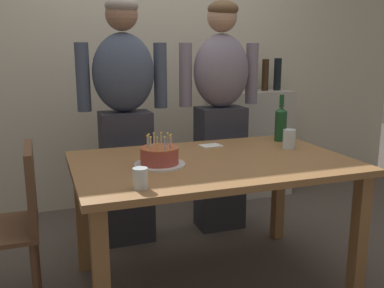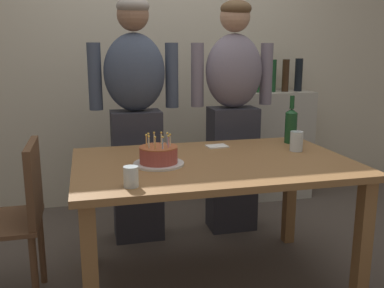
{
  "view_description": "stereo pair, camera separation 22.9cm",
  "coord_description": "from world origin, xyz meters",
  "px_view_note": "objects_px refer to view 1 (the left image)",
  "views": [
    {
      "loc": [
        -0.88,
        -2.11,
        1.34
      ],
      "look_at": [
        -0.12,
        -0.01,
        0.84
      ],
      "focal_mm": 40.23,
      "sensor_mm": 36.0,
      "label": 1
    },
    {
      "loc": [
        -0.66,
        -2.17,
        1.34
      ],
      "look_at": [
        -0.12,
        -0.01,
        0.84
      ],
      "focal_mm": 40.23,
      "sensor_mm": 36.0,
      "label": 2
    }
  ],
  "objects_px": {
    "water_glass_near": "(140,178)",
    "dining_chair": "(12,218)",
    "wine_bottle": "(281,123)",
    "napkin_stack": "(211,146)",
    "person_woman_cardigan": "(221,113)",
    "water_glass_far": "(289,139)",
    "person_man_bearded": "(125,119)",
    "birthday_cake": "(160,157)"
  },
  "relations": [
    {
      "from": "water_glass_near",
      "to": "wine_bottle",
      "type": "relative_size",
      "value": 0.3
    },
    {
      "from": "water_glass_near",
      "to": "napkin_stack",
      "type": "bearing_deg",
      "value": 47.76
    },
    {
      "from": "birthday_cake",
      "to": "person_woman_cardigan",
      "type": "distance_m",
      "value": 1.02
    },
    {
      "from": "water_glass_far",
      "to": "wine_bottle",
      "type": "distance_m",
      "value": 0.23
    },
    {
      "from": "person_man_bearded",
      "to": "water_glass_near",
      "type": "bearing_deg",
      "value": 82.1
    },
    {
      "from": "water_glass_near",
      "to": "person_woman_cardigan",
      "type": "distance_m",
      "value": 1.39
    },
    {
      "from": "person_man_bearded",
      "to": "wine_bottle",
      "type": "bearing_deg",
      "value": 155.47
    },
    {
      "from": "dining_chair",
      "to": "napkin_stack",
      "type": "bearing_deg",
      "value": 101.78
    },
    {
      "from": "person_woman_cardigan",
      "to": "dining_chair",
      "type": "bearing_deg",
      "value": 25.47
    },
    {
      "from": "person_woman_cardigan",
      "to": "wine_bottle",
      "type": "bearing_deg",
      "value": 119.35
    },
    {
      "from": "person_woman_cardigan",
      "to": "water_glass_near",
      "type": "bearing_deg",
      "value": 51.98
    },
    {
      "from": "napkin_stack",
      "to": "birthday_cake",
      "type": "bearing_deg",
      "value": -142.0
    },
    {
      "from": "napkin_stack",
      "to": "person_man_bearded",
      "type": "distance_m",
      "value": 0.64
    },
    {
      "from": "person_man_bearded",
      "to": "person_woman_cardigan",
      "type": "xyz_separation_m",
      "value": [
        0.7,
        0.0,
        0.0
      ]
    },
    {
      "from": "birthday_cake",
      "to": "person_man_bearded",
      "type": "distance_m",
      "value": 0.77
    },
    {
      "from": "water_glass_near",
      "to": "person_woman_cardigan",
      "type": "relative_size",
      "value": 0.06
    },
    {
      "from": "water_glass_far",
      "to": "person_man_bearded",
      "type": "distance_m",
      "value": 1.09
    },
    {
      "from": "napkin_stack",
      "to": "water_glass_near",
      "type": "bearing_deg",
      "value": -132.24
    },
    {
      "from": "water_glass_near",
      "to": "person_man_bearded",
      "type": "distance_m",
      "value": 1.11
    },
    {
      "from": "water_glass_far",
      "to": "napkin_stack",
      "type": "relative_size",
      "value": 0.93
    },
    {
      "from": "water_glass_far",
      "to": "dining_chair",
      "type": "height_order",
      "value": "dining_chair"
    },
    {
      "from": "water_glass_near",
      "to": "person_woman_cardigan",
      "type": "bearing_deg",
      "value": 51.98
    },
    {
      "from": "water_glass_far",
      "to": "wine_bottle",
      "type": "bearing_deg",
      "value": 72.15
    },
    {
      "from": "water_glass_far",
      "to": "napkin_stack",
      "type": "xyz_separation_m",
      "value": [
        -0.43,
        0.22,
        -0.06
      ]
    },
    {
      "from": "water_glass_near",
      "to": "person_man_bearded",
      "type": "height_order",
      "value": "person_man_bearded"
    },
    {
      "from": "wine_bottle",
      "to": "person_man_bearded",
      "type": "height_order",
      "value": "person_man_bearded"
    },
    {
      "from": "napkin_stack",
      "to": "person_woman_cardigan",
      "type": "height_order",
      "value": "person_woman_cardigan"
    },
    {
      "from": "person_man_bearded",
      "to": "person_woman_cardigan",
      "type": "relative_size",
      "value": 1.0
    },
    {
      "from": "person_woman_cardigan",
      "to": "napkin_stack",
      "type": "bearing_deg",
      "value": 59.54
    },
    {
      "from": "dining_chair",
      "to": "person_man_bearded",
      "type": "bearing_deg",
      "value": 133.52
    },
    {
      "from": "napkin_stack",
      "to": "dining_chair",
      "type": "relative_size",
      "value": 0.14
    },
    {
      "from": "water_glass_near",
      "to": "dining_chair",
      "type": "height_order",
      "value": "dining_chair"
    },
    {
      "from": "birthday_cake",
      "to": "water_glass_far",
      "type": "bearing_deg",
      "value": 7.58
    },
    {
      "from": "birthday_cake",
      "to": "water_glass_far",
      "type": "height_order",
      "value": "birthday_cake"
    },
    {
      "from": "water_glass_near",
      "to": "person_woman_cardigan",
      "type": "height_order",
      "value": "person_woman_cardigan"
    },
    {
      "from": "water_glass_far",
      "to": "person_man_bearded",
      "type": "bearing_deg",
      "value": 143.55
    },
    {
      "from": "napkin_stack",
      "to": "person_woman_cardigan",
      "type": "relative_size",
      "value": 0.08
    },
    {
      "from": "water_glass_far",
      "to": "dining_chair",
      "type": "distance_m",
      "value": 1.61
    },
    {
      "from": "napkin_stack",
      "to": "dining_chair",
      "type": "height_order",
      "value": "dining_chair"
    },
    {
      "from": "napkin_stack",
      "to": "person_woman_cardigan",
      "type": "bearing_deg",
      "value": 59.54
    },
    {
      "from": "person_man_bearded",
      "to": "dining_chair",
      "type": "relative_size",
      "value": 1.9
    },
    {
      "from": "wine_bottle",
      "to": "napkin_stack",
      "type": "distance_m",
      "value": 0.51
    }
  ]
}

